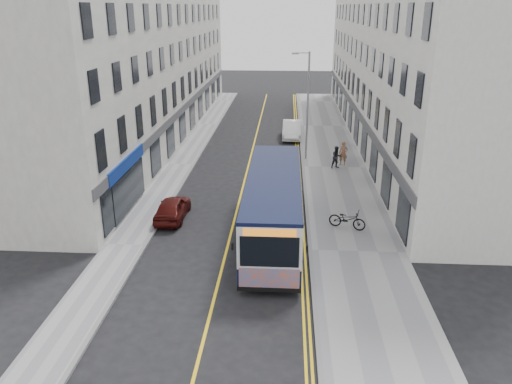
# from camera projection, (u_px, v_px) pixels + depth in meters

# --- Properties ---
(ground) EXTENTS (140.00, 140.00, 0.00)m
(ground) POSITION_uv_depth(u_px,v_px,m) (230.00, 238.00, 25.15)
(ground) COLOR black
(ground) RESTS_ON ground
(pavement_east) EXTENTS (4.50, 64.00, 0.12)m
(pavement_east) POSITION_uv_depth(u_px,v_px,m) (334.00, 168.00, 35.98)
(pavement_east) COLOR gray
(pavement_east) RESTS_ON ground
(pavement_west) EXTENTS (2.00, 64.00, 0.12)m
(pavement_west) POSITION_uv_depth(u_px,v_px,m) (180.00, 165.00, 36.64)
(pavement_west) COLOR gray
(pavement_west) RESTS_ON ground
(kerb_east) EXTENTS (0.18, 64.00, 0.13)m
(kerb_east) POSITION_uv_depth(u_px,v_px,m) (303.00, 167.00, 36.11)
(kerb_east) COLOR slate
(kerb_east) RESTS_ON ground
(kerb_west) EXTENTS (0.18, 64.00, 0.13)m
(kerb_west) POSITION_uv_depth(u_px,v_px,m) (194.00, 165.00, 36.58)
(kerb_west) COLOR slate
(kerb_west) RESTS_ON ground
(road_centre_line) EXTENTS (0.12, 64.00, 0.01)m
(road_centre_line) POSITION_uv_depth(u_px,v_px,m) (248.00, 167.00, 36.37)
(road_centre_line) COLOR yellow
(road_centre_line) RESTS_ON ground
(road_dbl_yellow_inner) EXTENTS (0.10, 64.00, 0.01)m
(road_dbl_yellow_inner) POSITION_uv_depth(u_px,v_px,m) (297.00, 168.00, 36.16)
(road_dbl_yellow_inner) COLOR yellow
(road_dbl_yellow_inner) RESTS_ON ground
(road_dbl_yellow_outer) EXTENTS (0.10, 64.00, 0.01)m
(road_dbl_yellow_outer) POSITION_uv_depth(u_px,v_px,m) (300.00, 168.00, 36.14)
(road_dbl_yellow_outer) COLOR yellow
(road_dbl_yellow_outer) RESTS_ON ground
(terrace_east) EXTENTS (6.00, 46.00, 13.00)m
(terrace_east) POSITION_uv_depth(u_px,v_px,m) (392.00, 63.00, 41.83)
(terrace_east) COLOR white
(terrace_east) RESTS_ON ground
(terrace_west) EXTENTS (6.00, 46.00, 13.00)m
(terrace_west) POSITION_uv_depth(u_px,v_px,m) (152.00, 62.00, 43.04)
(terrace_west) COLOR silver
(terrace_west) RESTS_ON ground
(streetlamp) EXTENTS (1.32, 0.18, 8.00)m
(streetlamp) POSITION_uv_depth(u_px,v_px,m) (307.00, 102.00, 36.46)
(streetlamp) COLOR #97999F
(streetlamp) RESTS_ON ground
(city_bus) EXTENTS (2.64, 11.29, 3.28)m
(city_bus) POSITION_uv_depth(u_px,v_px,m) (274.00, 205.00, 24.62)
(city_bus) COLOR black
(city_bus) RESTS_ON ground
(bicycle) EXTENTS (2.06, 1.36, 1.02)m
(bicycle) POSITION_uv_depth(u_px,v_px,m) (347.00, 219.00, 25.85)
(bicycle) COLOR black
(bicycle) RESTS_ON pavement_east
(pedestrian_near) EXTENTS (0.71, 0.54, 1.73)m
(pedestrian_near) POSITION_uv_depth(u_px,v_px,m) (343.00, 153.00, 36.12)
(pedestrian_near) COLOR #946143
(pedestrian_near) RESTS_ON pavement_east
(pedestrian_far) EXTENTS (0.93, 0.83, 1.59)m
(pedestrian_far) POSITION_uv_depth(u_px,v_px,m) (337.00, 157.00, 35.43)
(pedestrian_far) COLOR black
(pedestrian_far) RESTS_ON pavement_east
(car_white) EXTENTS (1.64, 4.57, 1.50)m
(car_white) POSITION_uv_depth(u_px,v_px,m) (292.00, 130.00, 44.07)
(car_white) COLOR white
(car_white) RESTS_ON ground
(car_maroon) EXTENTS (1.55, 3.72, 1.26)m
(car_maroon) POSITION_uv_depth(u_px,v_px,m) (173.00, 208.00, 27.30)
(car_maroon) COLOR #460E0B
(car_maroon) RESTS_ON ground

